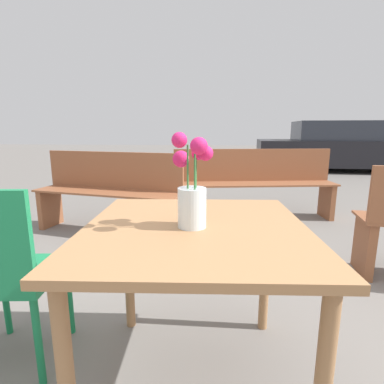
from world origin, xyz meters
name	(u,v)px	position (x,y,z in m)	size (l,w,h in m)	color
ground_plane	(195,382)	(0.00, 0.00, 0.00)	(40.00, 40.00, 0.00)	slate
table_front	(195,249)	(0.00, 0.00, 0.62)	(0.91, 0.93, 0.72)	#9E7047
flower_vase	(192,194)	(-0.01, -0.02, 0.85)	(0.15, 0.17, 0.36)	silver
cafe_chair	(2,269)	(-0.84, 0.01, 0.50)	(0.44, 0.44, 0.87)	#197A47
bench_middle	(110,189)	(-1.06, 1.96, 0.46)	(1.64, 0.68, 0.85)	brown
bench_far	(253,180)	(0.53, 2.59, 0.48)	(1.99, 0.62, 0.85)	brown
parked_car	(340,147)	(3.36, 7.25, 0.62)	(4.35, 1.91, 1.30)	black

